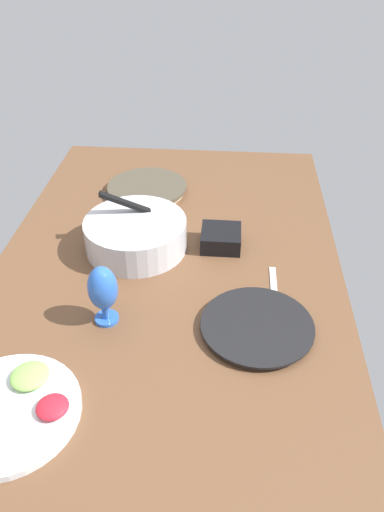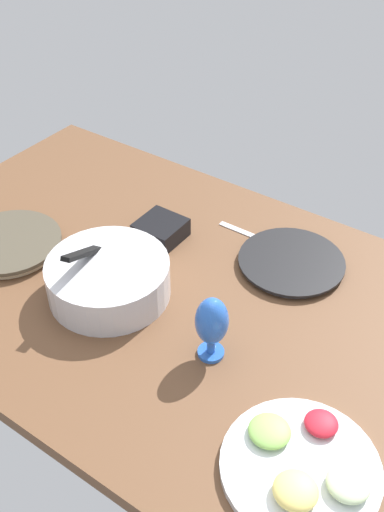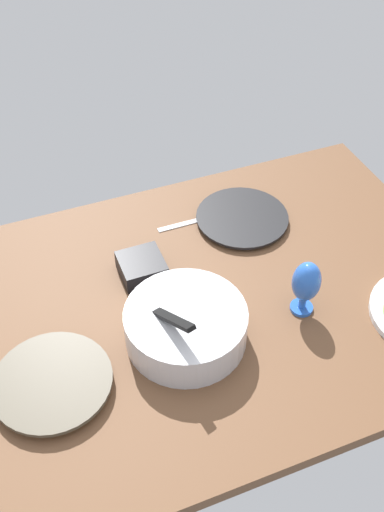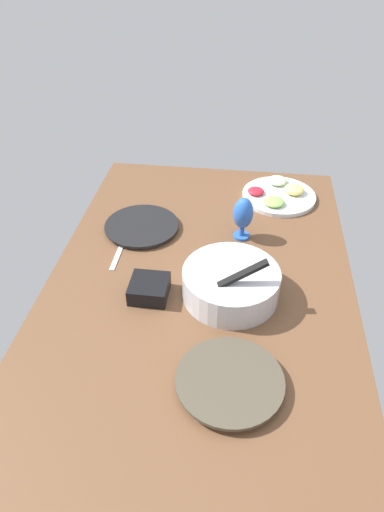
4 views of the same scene
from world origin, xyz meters
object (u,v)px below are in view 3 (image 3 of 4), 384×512
Objects in this scene: square_bowl_black at (142,266)px; mixing_bowl at (186,325)px; dinner_plate_right at (53,383)px; dinner_plate_left at (242,218)px; hurricane_glass_blue at (306,283)px.

mixing_bowl is at bearing 97.26° from square_bowl_black.
dinner_plate_right is 35.61cm from mixing_bowl.
dinner_plate_left is at bearing -150.42° from dinner_plate_right.
square_bowl_black is (36.62, 10.57, 2.09)cm from dinner_plate_left.
dinner_plate_right reaches higher than dinner_plate_left.
dinner_plate_left is 0.93× the size of mixing_bowl.
mixing_bowl reaches higher than square_bowl_black.
dinner_plate_right is 1.70× the size of hurricane_glass_blue.
hurricane_glass_blue reaches higher than dinner_plate_left.
mixing_bowl is 1.83× the size of hurricane_glass_blue.
dinner_plate_left is 78.89cm from dinner_plate_right.
mixing_bowl is (33.27, 36.83, 4.39)cm from dinner_plate_left.
dinner_plate_right is (68.60, 38.94, 0.54)cm from dinner_plate_left.
mixing_bowl is 2.54× the size of square_bowl_black.
dinner_plate_right is 2.36× the size of square_bowl_black.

